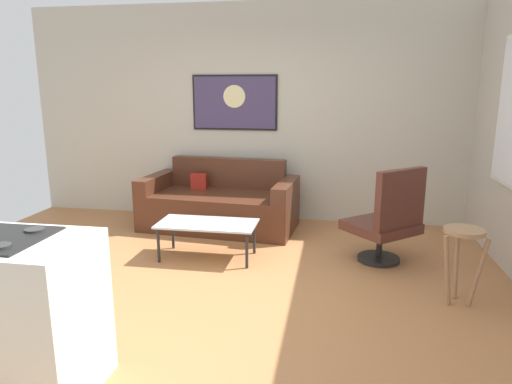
# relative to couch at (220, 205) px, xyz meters

# --- Properties ---
(ground) EXTENTS (6.40, 6.40, 0.04)m
(ground) POSITION_rel_couch_xyz_m (0.47, -1.87, -0.31)
(ground) COLOR #A86D41
(back_wall) EXTENTS (6.40, 0.05, 2.80)m
(back_wall) POSITION_rel_couch_xyz_m (0.47, 0.55, 1.11)
(back_wall) COLOR #BAB5A4
(back_wall) RESTS_ON ground
(couch) EXTENTS (1.96, 1.09, 0.84)m
(couch) POSITION_rel_couch_xyz_m (0.00, 0.00, 0.00)
(couch) COLOR #492618
(couch) RESTS_ON ground
(coffee_table) EXTENTS (1.01, 0.50, 0.38)m
(coffee_table) POSITION_rel_couch_xyz_m (0.14, -1.08, 0.06)
(coffee_table) COLOR silver
(coffee_table) RESTS_ON ground
(armchair) EXTENTS (0.84, 0.84, 0.99)m
(armchair) POSITION_rel_couch_xyz_m (1.95, -0.93, 0.17)
(armchair) COLOR black
(armchair) RESTS_ON ground
(bar_stool) EXTENTS (0.37, 0.36, 0.64)m
(bar_stool) POSITION_rel_couch_xyz_m (2.45, -1.73, 0.21)
(bar_stool) COLOR #9E7552
(bar_stool) RESTS_ON ground
(wall_painting) EXTENTS (1.13, 0.03, 0.71)m
(wall_painting) POSITION_rel_couch_xyz_m (0.09, 0.51, 1.26)
(wall_painting) COLOR black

